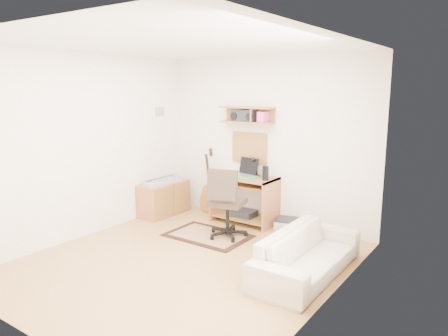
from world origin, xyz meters
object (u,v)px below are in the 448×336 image
Objects in this scene: cabinet at (164,198)px; sofa at (308,246)px; desk at (244,200)px; printer at (290,224)px; task_chair at (228,202)px.

cabinet is 0.52× the size of sofa.
sofa is (2.96, -0.79, 0.06)m from cabinet.
desk is 0.82m from printer.
desk is 1.11× the size of cabinet.
printer is at bearing 38.26° from task_chair.
task_chair reaches higher than cabinet.
desk reaches higher than printer.
cabinet reaches higher than printer.
task_chair is at bearing -11.30° from cabinet.
task_chair is at bearing -77.19° from desk.
printer is 1.56m from sofa.
sofa is at bearing -33.46° from task_chair.
sofa is at bearing -36.51° from desk.
printer is at bearing 13.28° from cabinet.
task_chair is 1.56m from cabinet.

